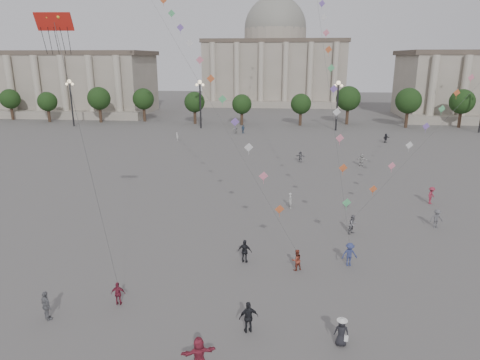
{
  "coord_description": "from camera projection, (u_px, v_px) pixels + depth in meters",
  "views": [
    {
      "loc": [
        3.29,
        -24.78,
        15.37
      ],
      "look_at": [
        -0.36,
        12.0,
        4.77
      ],
      "focal_mm": 32.0,
      "sensor_mm": 36.0,
      "label": 1
    }
  ],
  "objects": [
    {
      "name": "ground",
      "position": [
        227.0,
        299.0,
        28.25
      ],
      "size": [
        360.0,
        360.0,
        0.0
      ],
      "primitive_type": "plane",
      "color": "#555250",
      "rests_on": "ground"
    },
    {
      "name": "kite_flyer_2",
      "position": [
        353.0,
        224.0,
        38.54
      ],
      "size": [
        1.09,
        1.08,
        1.78
      ],
      "primitive_type": "imported",
      "rotation": [
        0.0,
        0.0,
        0.75
      ],
      "color": "slate",
      "rests_on": "ground"
    },
    {
      "name": "tourist_0",
      "position": [
        118.0,
        294.0,
        27.44
      ],
      "size": [
        0.96,
        0.49,
        1.57
      ],
      "primitive_type": "imported",
      "rotation": [
        0.0,
        0.0,
        3.26
      ],
      "color": "maroon",
      "rests_on": "ground"
    },
    {
      "name": "person_crowd_9",
      "position": [
        386.0,
        138.0,
        80.1
      ],
      "size": [
        1.56,
        1.4,
        1.72
      ],
      "primitive_type": "imported",
      "rotation": [
        0.0,
        0.0,
        0.68
      ],
      "color": "black",
      "rests_on": "ground"
    },
    {
      "name": "person_crowd_0",
      "position": [
        243.0,
        129.0,
        90.06
      ],
      "size": [
        1.08,
        1.0,
        1.78
      ],
      "primitive_type": "imported",
      "rotation": [
        0.0,
        0.0,
        0.7
      ],
      "color": "#304C6E",
      "rests_on": "ground"
    },
    {
      "name": "person_crowd_12",
      "position": [
        300.0,
        157.0,
        65.11
      ],
      "size": [
        1.61,
        1.01,
        1.65
      ],
      "primitive_type": "imported",
      "rotation": [
        0.0,
        0.0,
        2.77
      ],
      "color": "slate",
      "rests_on": "ground"
    },
    {
      "name": "lamp_post_mid_east",
      "position": [
        338.0,
        96.0,
        91.75
      ],
      "size": [
        2.0,
        0.9,
        10.65
      ],
      "color": "#262628",
      "rests_on": "ground"
    },
    {
      "name": "person_crowd_7",
      "position": [
        362.0,
        160.0,
        62.7
      ],
      "size": [
        1.77,
        1.21,
        1.83
      ],
      "primitive_type": "imported",
      "rotation": [
        0.0,
        0.0,
        2.7
      ],
      "color": "#B2B1AD",
      "rests_on": "ground"
    },
    {
      "name": "hall_central",
      "position": [
        274.0,
        61.0,
        147.93
      ],
      "size": [
        48.3,
        34.3,
        35.5
      ],
      "color": "gray",
      "rests_on": "ground"
    },
    {
      "name": "lamp_post_far_west",
      "position": [
        71.0,
        94.0,
        97.45
      ],
      "size": [
        2.0,
        0.9,
        10.65
      ],
      "color": "#262628",
      "rests_on": "ground"
    },
    {
      "name": "lamp_post_mid_west",
      "position": [
        200.0,
        95.0,
        94.6
      ],
      "size": [
        2.0,
        0.9,
        10.65
      ],
      "color": "#262628",
      "rests_on": "ground"
    },
    {
      "name": "kite_flyer_0",
      "position": [
        296.0,
        260.0,
        31.93
      ],
      "size": [
        1.0,
        0.94,
        1.64
      ],
      "primitive_type": "imported",
      "rotation": [
        0.0,
        0.0,
        3.66
      ],
      "color": "maroon",
      "rests_on": "ground"
    },
    {
      "name": "tourist_4",
      "position": [
        249.0,
        317.0,
        24.63
      ],
      "size": [
        1.23,
        0.83,
        1.94
      ],
      "primitive_type": "imported",
      "rotation": [
        0.0,
        0.0,
        3.49
      ],
      "color": "black",
      "rests_on": "ground"
    },
    {
      "name": "tourist_3",
      "position": [
        46.0,
        306.0,
        25.79
      ],
      "size": [
        1.17,
        1.05,
        1.9
      ],
      "primitive_type": "imported",
      "rotation": [
        0.0,
        0.0,
        2.49
      ],
      "color": "slate",
      "rests_on": "ground"
    },
    {
      "name": "person_crowd_13",
      "position": [
        290.0,
        200.0,
        45.19
      ],
      "size": [
        0.58,
        0.71,
        1.67
      ],
      "primitive_type": "imported",
      "rotation": [
        0.0,
        0.0,
        1.92
      ],
      "color": "#B5B5B1",
      "rests_on": "ground"
    },
    {
      "name": "tourist_2",
      "position": [
        199.0,
        355.0,
        21.53
      ],
      "size": [
        1.89,
        1.17,
        1.94
      ],
      "primitive_type": "imported",
      "rotation": [
        0.0,
        0.0,
        3.5
      ],
      "color": "#99293E",
      "rests_on": "ground"
    },
    {
      "name": "person_crowd_4",
      "position": [
        236.0,
        129.0,
        89.38
      ],
      "size": [
        1.7,
        1.31,
        1.79
      ],
      "primitive_type": "imported",
      "rotation": [
        0.0,
        0.0,
        3.68
      ],
      "color": "#B1B1AC",
      "rests_on": "ground"
    },
    {
      "name": "kite_flyer_1",
      "position": [
        349.0,
        254.0,
        32.57
      ],
      "size": [
        1.31,
        0.89,
        1.87
      ],
      "primitive_type": "imported",
      "rotation": [
        0.0,
        0.0,
        0.17
      ],
      "color": "navy",
      "rests_on": "ground"
    },
    {
      "name": "person_crowd_6",
      "position": [
        437.0,
        218.0,
        39.91
      ],
      "size": [
        1.21,
        0.75,
        1.81
      ],
      "primitive_type": "imported",
      "rotation": [
        0.0,
        0.0,
        0.06
      ],
      "color": "#57565B",
      "rests_on": "ground"
    },
    {
      "name": "hall_west",
      "position": [
        10.0,
        83.0,
        122.86
      ],
      "size": [
        84.0,
        26.22,
        17.2
      ],
      "color": "gray",
      "rests_on": "ground"
    },
    {
      "name": "tourist_1",
      "position": [
        245.0,
        251.0,
        33.08
      ],
      "size": [
        1.16,
        0.66,
        1.87
      ],
      "primitive_type": "imported",
      "rotation": [
        0.0,
        0.0,
        2.95
      ],
      "color": "black",
      "rests_on": "ground"
    },
    {
      "name": "tree_row",
      "position": [
        269.0,
        101.0,
        101.37
      ],
      "size": [
        137.12,
        5.12,
        8.0
      ],
      "color": "#36271B",
      "rests_on": "ground"
    },
    {
      "name": "person_crowd_10",
      "position": [
        177.0,
        137.0,
        81.79
      ],
      "size": [
        0.66,
        0.7,
        1.61
      ],
      "primitive_type": "imported",
      "rotation": [
        0.0,
        0.0,
        2.23
      ],
      "color": "silver",
      "rests_on": "ground"
    },
    {
      "name": "hat_person",
      "position": [
        342.0,
        331.0,
        23.51
      ],
      "size": [
        0.82,
        0.6,
        1.69
      ],
      "color": "black",
      "rests_on": "ground"
    },
    {
      "name": "person_crowd_8",
      "position": [
        431.0,
        195.0,
        46.43
      ],
      "size": [
        1.34,
        1.4,
        1.91
      ],
      "primitive_type": "imported",
      "rotation": [
        0.0,
        0.0,
        0.88
      ],
      "color": "maroon",
      "rests_on": "ground"
    },
    {
      "name": "dragon_kite",
      "position": [
        56.0,
        36.0,
        25.74
      ],
      "size": [
        2.91,
        1.59,
        16.64
      ],
      "color": "red",
      "rests_on": "ground"
    }
  ]
}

